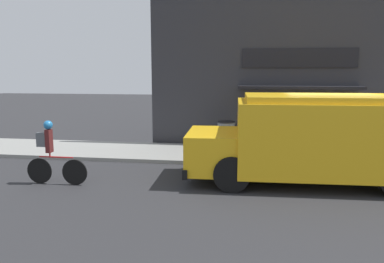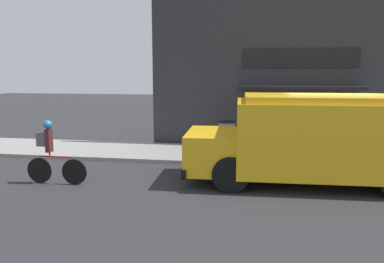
{
  "view_description": "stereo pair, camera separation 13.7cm",
  "coord_description": "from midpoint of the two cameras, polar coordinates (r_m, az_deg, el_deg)",
  "views": [
    {
      "loc": [
        -2.36,
        -11.34,
        2.92
      ],
      "look_at": [
        -4.02,
        -0.2,
        1.1
      ],
      "focal_mm": 35.0,
      "sensor_mm": 36.0,
      "label": 1
    },
    {
      "loc": [
        -2.22,
        -11.32,
        2.92
      ],
      "look_at": [
        -4.02,
        -0.2,
        1.1
      ],
      "focal_mm": 35.0,
      "sensor_mm": 36.0,
      "label": 2
    }
  ],
  "objects": [
    {
      "name": "ground_plane",
      "position": [
        11.92,
        19.4,
        -5.53
      ],
      "size": [
        70.0,
        70.0,
        0.0
      ],
      "primitive_type": "plane",
      "color": "#2B2B2D"
    },
    {
      "name": "sidewalk",
      "position": [
        13.26,
        18.28,
        -3.75
      ],
      "size": [
        28.0,
        2.83,
        0.12
      ],
      "color": "gray",
      "rests_on": "ground_plane"
    },
    {
      "name": "storefront",
      "position": [
        14.53,
        17.71,
        8.89
      ],
      "size": [
        12.17,
        1.09,
        5.94
      ],
      "color": "#2D2D33",
      "rests_on": "ground_plane"
    },
    {
      "name": "school_bus",
      "position": [
        10.22,
        18.32,
        -0.86
      ],
      "size": [
        6.31,
        2.84,
        2.32
      ],
      "rotation": [
        0.0,
        0.0,
        0.04
      ],
      "color": "yellow",
      "rests_on": "ground_plane"
    },
    {
      "name": "cyclist",
      "position": [
        10.37,
        -20.97,
        -3.1
      ],
      "size": [
        1.65,
        0.23,
        1.68
      ],
      "rotation": [
        0.0,
        0.0,
        0.0
      ],
      "color": "black",
      "rests_on": "ground_plane"
    },
    {
      "name": "trash_bin",
      "position": [
        13.8,
        4.92,
        -0.48
      ],
      "size": [
        0.65,
        0.65,
        0.98
      ],
      "color": "slate",
      "rests_on": "sidewalk"
    }
  ]
}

